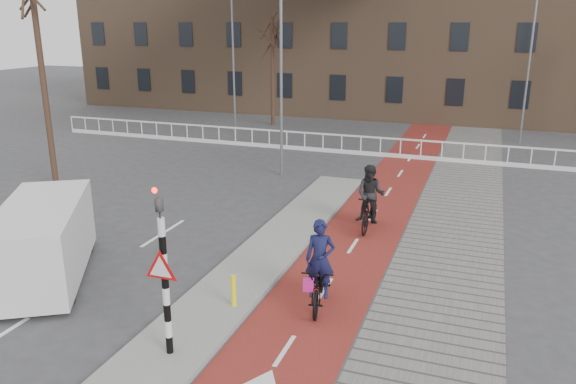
% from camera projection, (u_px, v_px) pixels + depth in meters
% --- Properties ---
extents(ground, '(120.00, 120.00, 0.00)m').
position_uv_depth(ground, '(239.00, 316.00, 12.97)').
color(ground, '#38383A').
rests_on(ground, ground).
extents(bike_lane, '(2.50, 60.00, 0.01)m').
position_uv_depth(bike_lane, '(384.00, 199.00, 21.48)').
color(bike_lane, maroon).
rests_on(bike_lane, ground).
extents(sidewalk, '(3.00, 60.00, 0.01)m').
position_uv_depth(sidewalk, '(460.00, 207.00, 20.57)').
color(sidewalk, slate).
rests_on(sidewalk, ground).
extents(curb_island, '(1.80, 16.00, 0.12)m').
position_uv_depth(curb_island, '(273.00, 247.00, 16.78)').
color(curb_island, gray).
rests_on(curb_island, ground).
extents(traffic_signal, '(0.80, 0.80, 3.68)m').
position_uv_depth(traffic_signal, '(164.00, 268.00, 10.77)').
color(traffic_signal, black).
rests_on(traffic_signal, curb_island).
extents(bollard, '(0.12, 0.12, 0.77)m').
position_uv_depth(bollard, '(234.00, 291.00, 13.09)').
color(bollard, '#FFEF0E').
rests_on(bollard, curb_island).
extents(cyclist_near, '(1.11, 2.19, 2.15)m').
position_uv_depth(cyclist_near, '(320.00, 278.00, 13.24)').
color(cyclist_near, black).
rests_on(cyclist_near, bike_lane).
extents(cyclist_far, '(0.95, 2.05, 2.16)m').
position_uv_depth(cyclist_far, '(370.00, 203.00, 18.07)').
color(cyclist_far, black).
rests_on(cyclist_far, bike_lane).
extents(van, '(4.05, 5.01, 2.03)m').
position_uv_depth(van, '(43.00, 241.00, 14.56)').
color(van, silver).
rests_on(van, ground).
extents(railing, '(28.00, 0.10, 0.99)m').
position_uv_depth(railing, '(287.00, 143.00, 29.80)').
color(railing, silver).
rests_on(railing, ground).
extents(townhouse_row, '(46.00, 10.00, 15.90)m').
position_uv_depth(townhouse_row, '(384.00, 3.00, 40.45)').
color(townhouse_row, '#7F6047').
rests_on(townhouse_row, ground).
extents(tree_left, '(0.24, 0.24, 9.48)m').
position_uv_depth(tree_left, '(42.00, 69.00, 21.98)').
color(tree_left, '#321E16').
rests_on(tree_left, ground).
extents(tree_mid, '(0.24, 0.24, 6.78)m').
position_uv_depth(tree_mid, '(272.00, 72.00, 35.86)').
color(tree_mid, '#321E16').
rests_on(tree_mid, ground).
extents(streetlight_near, '(0.12, 0.12, 7.52)m').
position_uv_depth(streetlight_near, '(281.00, 89.00, 23.70)').
color(streetlight_near, slate).
rests_on(streetlight_near, ground).
extents(streetlight_left, '(0.12, 0.12, 8.50)m').
position_uv_depth(streetlight_left, '(233.00, 62.00, 32.91)').
color(streetlight_left, slate).
rests_on(streetlight_left, ground).
extents(streetlight_right, '(0.12, 0.12, 8.84)m').
position_uv_depth(streetlight_right, '(529.00, 62.00, 30.23)').
color(streetlight_right, slate).
rests_on(streetlight_right, ground).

